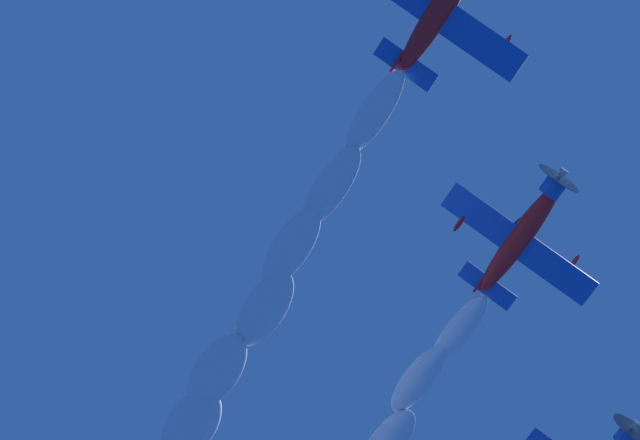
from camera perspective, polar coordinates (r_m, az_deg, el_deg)
name	(u,v)px	position (r m, az deg, el deg)	size (l,w,h in m)	color
airplane_lead	(444,4)	(57.06, 5.93, 10.26)	(8.22, 8.53, 4.12)	red
airplane_left_wingman	(522,234)	(63.63, 9.63, -0.68)	(8.20, 8.57, 4.30)	red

